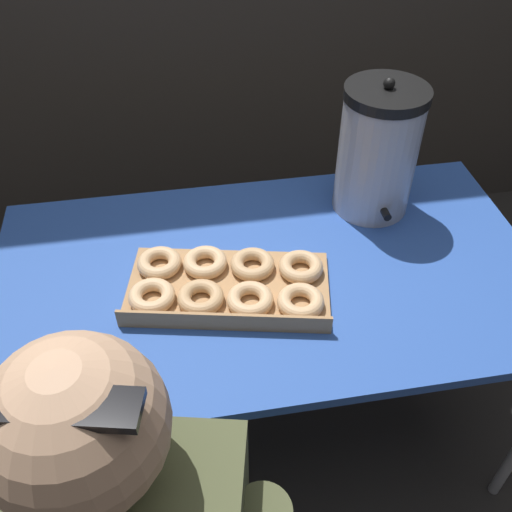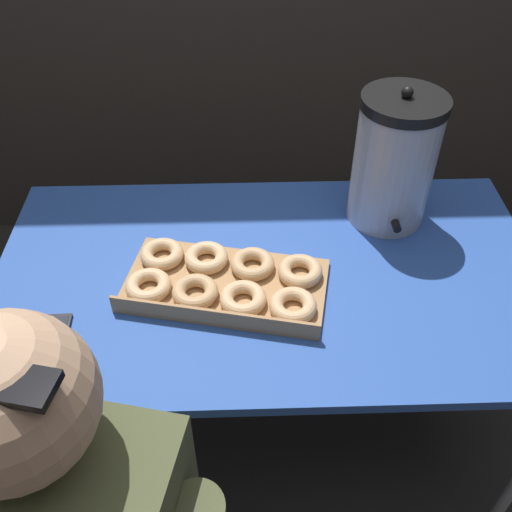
% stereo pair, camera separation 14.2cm
% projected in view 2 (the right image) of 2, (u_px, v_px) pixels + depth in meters
% --- Properties ---
extents(ground_plane, '(12.00, 12.00, 0.00)m').
position_uv_depth(ground_plane, '(266.00, 423.00, 1.95)').
color(ground_plane, '#2D2B28').
extents(folding_table, '(1.41, 0.79, 0.72)m').
position_uv_depth(folding_table, '(269.00, 285.00, 1.49)').
color(folding_table, '#2D56B2').
rests_on(folding_table, ground).
extents(donut_box, '(0.54, 0.36, 0.05)m').
position_uv_depth(donut_box, '(225.00, 282.00, 1.40)').
color(donut_box, tan).
rests_on(donut_box, folding_table).
extents(coffee_urn, '(0.22, 0.25, 0.39)m').
position_uv_depth(coffee_urn, '(394.00, 161.00, 1.51)').
color(coffee_urn, '#B7B7BC').
rests_on(coffee_urn, folding_table).
extents(cell_phone, '(0.08, 0.14, 0.01)m').
position_uv_depth(cell_phone, '(50.00, 339.00, 1.30)').
color(cell_phone, black).
rests_on(cell_phone, folding_table).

